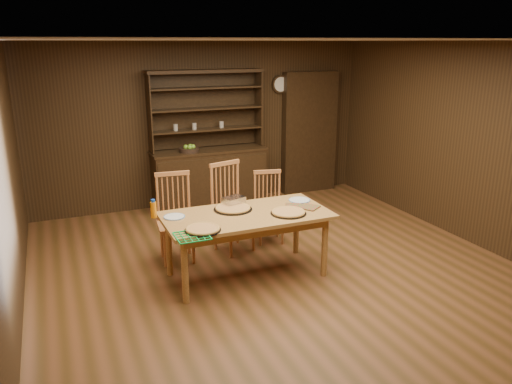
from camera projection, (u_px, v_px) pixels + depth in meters
name	position (u px, v px, depth m)	size (l,w,h in m)	color
floor	(282.00, 274.00, 5.78)	(6.00, 6.00, 0.00)	brown
room_shell	(284.00, 140.00, 5.33)	(6.00, 6.00, 6.00)	silver
china_hutch	(209.00, 170.00, 8.04)	(1.84, 0.52, 2.17)	#322010
doorway	(309.00, 133.00, 8.74)	(1.00, 0.18, 2.10)	#322010
wall_clock	(280.00, 84.00, 8.34)	(0.30, 0.05, 0.30)	#322010
dining_table	(246.00, 221.00, 5.57)	(1.85, 0.92, 0.75)	#C28143
chair_left	(175.00, 214.00, 6.07)	(0.48, 0.46, 1.08)	#C67D44
chair_center	(230.00, 204.00, 6.34)	(0.57, 0.56, 1.14)	#C67D44
chair_right	(268.00, 204.00, 6.66)	(0.46, 0.44, 0.95)	#C67D44
pizza_left	(203.00, 229.00, 5.04)	(0.37, 0.37, 0.04)	black
pizza_right	(288.00, 212.00, 5.54)	(0.40, 0.40, 0.04)	black
pizza_center	(233.00, 208.00, 5.67)	(0.44, 0.44, 0.04)	black
cooling_rack	(192.00, 236.00, 4.89)	(0.31, 0.31, 0.01)	green
plate_left	(174.00, 217.00, 5.42)	(0.24, 0.24, 0.02)	silver
plate_right	(299.00, 200.00, 5.99)	(0.26, 0.26, 0.02)	silver
foil_dish	(234.00, 201.00, 5.83)	(0.24, 0.17, 0.10)	silver
juice_bottle	(154.00, 209.00, 5.40)	(0.06, 0.06, 0.21)	orange
pot_holder_a	(309.00, 207.00, 5.74)	(0.21, 0.21, 0.02)	#AC1321
pot_holder_b	(294.00, 206.00, 5.79)	(0.19, 0.19, 0.01)	#AC1321
fruit_bowl	(189.00, 149.00, 7.75)	(0.31, 0.31, 0.12)	black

